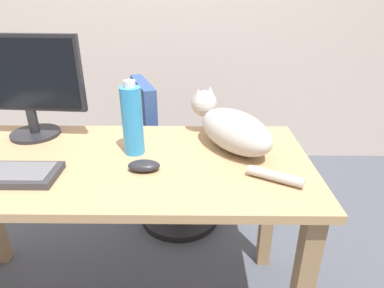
{
  "coord_description": "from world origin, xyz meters",
  "views": [
    {
      "loc": [
        0.33,
        -1.06,
        1.31
      ],
      "look_at": [
        0.32,
        0.01,
        0.81
      ],
      "focal_mm": 30.89,
      "sensor_mm": 36.0,
      "label": 1
    }
  ],
  "objects_px": {
    "computer_mouse": "(144,166)",
    "cat": "(231,128)",
    "monitor": "(24,83)",
    "office_chair": "(171,166)",
    "spray_bottle": "(132,120)"
  },
  "relations": [
    {
      "from": "computer_mouse",
      "to": "spray_bottle",
      "type": "distance_m",
      "value": 0.19
    },
    {
      "from": "cat",
      "to": "spray_bottle",
      "type": "distance_m",
      "value": 0.37
    },
    {
      "from": "office_chair",
      "to": "computer_mouse",
      "type": "relative_size",
      "value": 8.06
    },
    {
      "from": "monitor",
      "to": "computer_mouse",
      "type": "distance_m",
      "value": 0.62
    },
    {
      "from": "computer_mouse",
      "to": "cat",
      "type": "bearing_deg",
      "value": 31.53
    },
    {
      "from": "monitor",
      "to": "computer_mouse",
      "type": "xyz_separation_m",
      "value": [
        0.5,
        -0.3,
        -0.21
      ]
    },
    {
      "from": "office_chair",
      "to": "cat",
      "type": "relative_size",
      "value": 1.66
    },
    {
      "from": "cat",
      "to": "spray_bottle",
      "type": "bearing_deg",
      "value": -171.85
    },
    {
      "from": "office_chair",
      "to": "computer_mouse",
      "type": "height_order",
      "value": "office_chair"
    },
    {
      "from": "monitor",
      "to": "office_chair",
      "type": "bearing_deg",
      "value": 36.98
    },
    {
      "from": "computer_mouse",
      "to": "spray_bottle",
      "type": "height_order",
      "value": "spray_bottle"
    },
    {
      "from": "cat",
      "to": "monitor",
      "type": "bearing_deg",
      "value": 172.77
    },
    {
      "from": "office_chair",
      "to": "cat",
      "type": "xyz_separation_m",
      "value": [
        0.28,
        -0.51,
        0.45
      ]
    },
    {
      "from": "office_chair",
      "to": "cat",
      "type": "height_order",
      "value": "cat"
    },
    {
      "from": "cat",
      "to": "computer_mouse",
      "type": "xyz_separation_m",
      "value": [
        -0.31,
        -0.19,
        -0.06
      ]
    }
  ]
}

